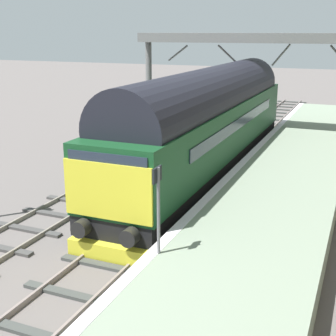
# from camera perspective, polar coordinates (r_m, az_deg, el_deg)

# --- Properties ---
(ground_plane) EXTENTS (140.00, 140.00, 0.00)m
(ground_plane) POSITION_cam_1_polar(r_m,az_deg,el_deg) (16.33, -0.89, -5.83)
(ground_plane) COLOR #645C5A
(ground_plane) RESTS_ON ground
(track_main) EXTENTS (2.50, 60.00, 0.15)m
(track_main) POSITION_cam_1_polar(r_m,az_deg,el_deg) (16.31, -0.89, -5.65)
(track_main) COLOR gray
(track_main) RESTS_ON ground
(track_adjacent_west) EXTENTS (2.50, 60.00, 0.15)m
(track_adjacent_west) POSITION_cam_1_polar(r_m,az_deg,el_deg) (17.88, -11.04, -3.96)
(track_adjacent_west) COLOR gray
(track_adjacent_west) RESTS_ON ground
(station_platform) EXTENTS (4.00, 44.00, 1.01)m
(station_platform) POSITION_cam_1_polar(r_m,az_deg,el_deg) (15.16, 11.73, -5.94)
(station_platform) COLOR gray
(station_platform) RESTS_ON ground
(diesel_locomotive) EXTENTS (2.74, 17.66, 4.68)m
(diesel_locomotive) POSITION_cam_1_polar(r_m,az_deg,el_deg) (20.23, 4.92, 5.77)
(diesel_locomotive) COLOR black
(diesel_locomotive) RESTS_ON ground
(platform_number_sign) EXTENTS (0.10, 0.44, 2.14)m
(platform_number_sign) POSITION_cam_1_polar(r_m,az_deg,el_deg) (10.96, -1.22, -3.60)
(platform_number_sign) COLOR slate
(platform_number_sign) RESTS_ON station_platform
(overhead_footbridge) EXTENTS (12.73, 2.00, 6.04)m
(overhead_footbridge) POSITION_cam_1_polar(r_m,az_deg,el_deg) (26.09, 10.38, 14.56)
(overhead_footbridge) COLOR slate
(overhead_footbridge) RESTS_ON ground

